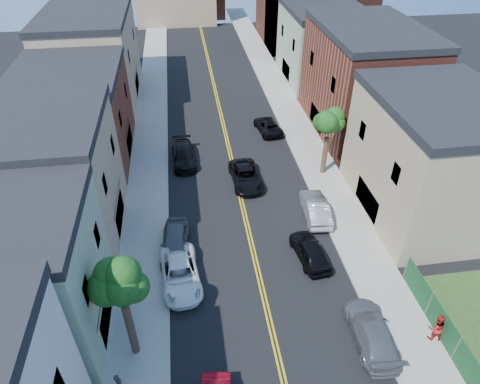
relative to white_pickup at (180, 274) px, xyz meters
name	(u,v)px	position (x,y,z in m)	size (l,w,h in m)	color
sidewalk_left	(150,132)	(-2.67, 21.12, -0.67)	(3.20, 100.00, 0.15)	gray
sidewalk_right	(295,122)	(13.13, 21.12, -0.67)	(3.20, 100.00, 0.15)	gray
curb_left	(166,130)	(-0.92, 21.12, -0.67)	(0.30, 100.00, 0.15)	gray
curb_right	(280,123)	(11.38, 21.12, -0.67)	(0.30, 100.00, 0.15)	gray
bldg_left_palegrn	(10,287)	(-8.77, -2.88, 3.50)	(9.00, 8.00, 8.50)	gray
bldg_left_tan_near	(46,185)	(-8.77, 6.12, 3.75)	(9.00, 10.00, 9.00)	#998466
bldg_left_brick	(75,119)	(-8.77, 17.12, 3.25)	(9.00, 12.00, 8.00)	brown
bldg_left_tan_far	(94,58)	(-8.77, 31.12, 4.00)	(9.00, 16.00, 9.50)	#998466
bldg_right_tan	(431,162)	(19.23, 5.12, 3.75)	(9.00, 12.00, 9.00)	#998466
bldg_right_brick	(363,83)	(19.23, 19.12, 4.25)	(9.00, 14.00, 10.00)	brown
bldg_right_palegrn	(321,46)	(19.23, 33.12, 3.50)	(9.00, 12.00, 8.50)	gray
fence_right	(472,374)	(14.73, -9.38, 0.35)	(0.04, 15.00, 1.90)	#143F1E
tree_left_mid	(117,272)	(-2.65, -4.88, 5.84)	(5.20, 5.20, 9.29)	#3B271D
tree_right_far	(330,116)	(13.15, 11.12, 5.01)	(4.40, 4.40, 8.03)	#3B271D
white_pickup	(180,274)	(0.00, 0.00, 0.00)	(2.48, 5.37, 1.49)	white
grey_car_left	(175,242)	(-0.27, 3.04, 0.07)	(1.93, 4.80, 1.64)	#4E5055
black_car_left	(184,155)	(0.75, 14.76, 0.00)	(2.10, 5.16, 1.50)	black
grey_car_right	(371,332)	(10.73, -6.00, 0.01)	(2.11, 5.20, 1.51)	#595B60
black_car_right	(310,251)	(9.03, 0.86, 0.00)	(1.77, 4.39, 1.50)	black
silver_car_right	(315,208)	(10.73, 5.35, 0.05)	(1.69, 4.84, 1.59)	#9DA1A5
dark_car_right_far	(268,126)	(9.72, 19.58, -0.11)	(2.12, 4.61, 1.28)	black
black_suv_lane	(246,176)	(5.98, 10.59, -0.03)	(2.38, 5.16, 1.43)	black
pedestrian_left	(119,384)	(-3.29, -7.26, 0.19)	(0.58, 0.38, 1.58)	#23242B
pedestrian_right	(436,327)	(14.33, -6.48, 0.38)	(0.95, 0.74, 1.95)	#AD1E1A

